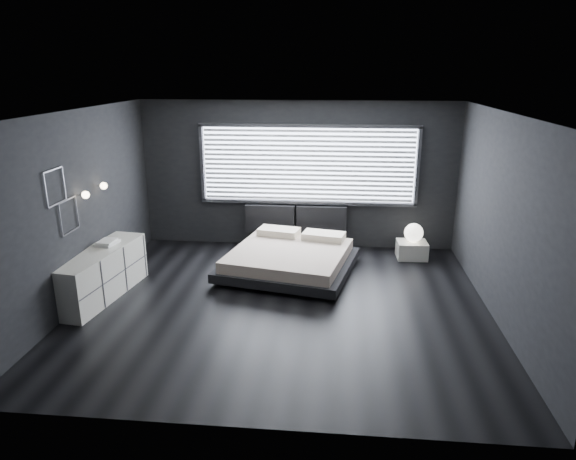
# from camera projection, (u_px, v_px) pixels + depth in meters

# --- Properties ---
(room) EXTENTS (6.04, 6.00, 2.80)m
(room) POSITION_uv_depth(u_px,v_px,m) (282.00, 214.00, 7.19)
(room) COLOR black
(room) RESTS_ON ground
(window) EXTENTS (4.14, 0.09, 1.52)m
(window) POSITION_uv_depth(u_px,v_px,m) (308.00, 165.00, 9.67)
(window) COLOR white
(window) RESTS_ON ground
(headboard) EXTENTS (1.96, 0.16, 0.52)m
(headboard) POSITION_uv_depth(u_px,v_px,m) (296.00, 219.00, 9.95)
(headboard) COLOR black
(headboard) RESTS_ON ground
(sconce_near) EXTENTS (0.18, 0.11, 0.11)m
(sconce_near) POSITION_uv_depth(u_px,v_px,m) (85.00, 195.00, 7.45)
(sconce_near) COLOR silver
(sconce_near) RESTS_ON ground
(sconce_far) EXTENTS (0.18, 0.11, 0.11)m
(sconce_far) POSITION_uv_depth(u_px,v_px,m) (103.00, 186.00, 8.02)
(sconce_far) COLOR silver
(sconce_far) RESTS_ON ground
(wall_art_upper) EXTENTS (0.01, 0.48, 0.48)m
(wall_art_upper) POSITION_uv_depth(u_px,v_px,m) (55.00, 187.00, 6.81)
(wall_art_upper) COLOR #47474C
(wall_art_upper) RESTS_ON ground
(wall_art_lower) EXTENTS (0.01, 0.48, 0.48)m
(wall_art_lower) POSITION_uv_depth(u_px,v_px,m) (69.00, 216.00, 7.19)
(wall_art_lower) COLOR #47474C
(wall_art_lower) RESTS_ON ground
(bed) EXTENTS (2.45, 2.37, 0.54)m
(bed) POSITION_uv_depth(u_px,v_px,m) (290.00, 258.00, 8.77)
(bed) COLOR black
(bed) RESTS_ON ground
(nightstand) EXTENTS (0.55, 0.47, 0.31)m
(nightstand) POSITION_uv_depth(u_px,v_px,m) (412.00, 250.00, 9.46)
(nightstand) COLOR silver
(nightstand) RESTS_ON ground
(orb_lamp) EXTENTS (0.34, 0.34, 0.34)m
(orb_lamp) POSITION_uv_depth(u_px,v_px,m) (414.00, 233.00, 9.37)
(orb_lamp) COLOR white
(orb_lamp) RESTS_ON nightstand
(dresser) EXTENTS (0.77, 1.92, 0.75)m
(dresser) POSITION_uv_depth(u_px,v_px,m) (101.00, 274.00, 7.79)
(dresser) COLOR silver
(dresser) RESTS_ON ground
(book_stack) EXTENTS (0.32, 0.38, 0.07)m
(book_stack) POSITION_uv_depth(u_px,v_px,m) (107.00, 242.00, 7.94)
(book_stack) COLOR silver
(book_stack) RESTS_ON dresser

